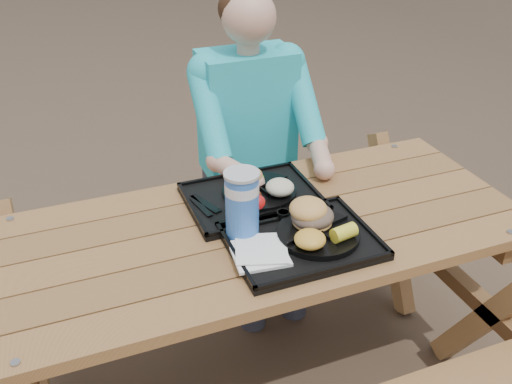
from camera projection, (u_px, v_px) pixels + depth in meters
name	position (u px, v px, depth m)	size (l,w,h in m)	color
ground	(256.00, 383.00, 2.25)	(60.00, 60.00, 0.00)	#999999
picnic_table	(256.00, 312.00, 2.06)	(1.80, 1.49, 0.75)	#999999
tray_near	(301.00, 242.00, 1.77)	(0.45, 0.35, 0.02)	black
tray_far	(253.00, 199.00, 1.99)	(0.45, 0.35, 0.02)	black
plate_near	(318.00, 234.00, 1.78)	(0.26, 0.26, 0.02)	black
plate_far	(259.00, 191.00, 2.00)	(0.26, 0.26, 0.02)	black
napkin_stack	(259.00, 253.00, 1.69)	(0.16, 0.16, 0.02)	white
soda_cup	(242.00, 205.00, 1.74)	(0.10, 0.10, 0.21)	blue
condiment_bbq	(283.00, 215.00, 1.86)	(0.04, 0.04, 0.03)	black
condiment_mustard	(301.00, 209.00, 1.89)	(0.06, 0.06, 0.03)	yellow
sandwich	(313.00, 206.00, 1.78)	(0.13, 0.13, 0.13)	#E6A351
mac_cheese	(310.00, 239.00, 1.69)	(0.10, 0.10, 0.05)	gold
corn_cob	(344.00, 233.00, 1.72)	(0.08, 0.08, 0.05)	yellow
cutlery_far	(205.00, 203.00, 1.94)	(0.03, 0.15, 0.01)	black
burger	(249.00, 172.00, 2.01)	(0.10, 0.10, 0.09)	#D5934B
baked_beans	(250.00, 196.00, 1.92)	(0.08, 0.08, 0.04)	#522110
potato_salad	(280.00, 187.00, 1.95)	(0.10, 0.10, 0.05)	beige
diner	(249.00, 163.00, 2.48)	(0.48, 0.84, 1.28)	#1C9BC8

